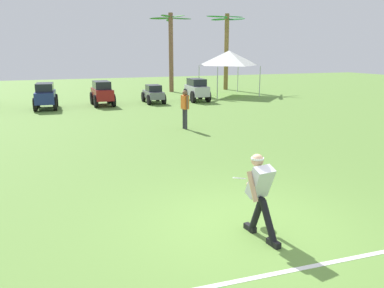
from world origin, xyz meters
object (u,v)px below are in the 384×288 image
object	(u,v)px
parked_car_slot_d	(197,89)
palm_tree_far_left	(171,47)
parked_car_slot_b	(102,93)
event_tent	(229,58)
palm_tree_left_of_centre	(226,45)
parked_car_slot_a	(45,95)
teammate_near_sideline	(185,106)
parked_car_slot_c	(153,94)
frisbee_in_flight	(239,178)
frisbee_thrower	(260,192)

from	to	relation	value
parked_car_slot_d	palm_tree_far_left	distance (m)	6.54
parked_car_slot_b	event_tent	xyz separation A→B (m)	(9.26, 2.20, 1.87)
parked_car_slot_b	palm_tree_left_of_centre	world-z (taller)	palm_tree_left_of_centre
parked_car_slot_a	parked_car_slot_b	distance (m)	3.09
palm_tree_far_left	palm_tree_left_of_centre	world-z (taller)	palm_tree_left_of_centre
parked_car_slot_a	parked_car_slot_d	bearing A→B (deg)	1.53
parked_car_slot_a	event_tent	bearing A→B (deg)	11.49
parked_car_slot_a	event_tent	size ratio (longest dim) A/B	0.71
parked_car_slot_d	palm_tree_left_of_centre	bearing A→B (deg)	50.33
teammate_near_sideline	parked_car_slot_c	distance (m)	8.23
parked_car_slot_b	parked_car_slot_d	distance (m)	5.89
parked_car_slot_b	parked_car_slot_d	xyz separation A→B (m)	(5.89, -0.07, 0.00)
frisbee_in_flight	palm_tree_left_of_centre	world-z (taller)	palm_tree_left_of_centre
parked_car_slot_c	event_tent	bearing A→B (deg)	19.69
parked_car_slot_d	teammate_near_sideline	bearing A→B (deg)	-114.85
frisbee_in_flight	parked_car_slot_b	size ratio (longest dim) A/B	0.15
palm_tree_far_left	parked_car_slot_b	bearing A→B (deg)	-136.28
parked_car_slot_b	palm_tree_far_left	size ratio (longest dim) A/B	0.40
parked_car_slot_c	parked_car_slot_d	distance (m)	2.83
palm_tree_far_left	frisbee_thrower	bearing A→B (deg)	-104.53
teammate_near_sideline	palm_tree_far_left	bearing A→B (deg)	74.06
parked_car_slot_c	parked_car_slot_d	xyz separation A→B (m)	(2.83, -0.05, 0.18)
frisbee_in_flight	palm_tree_far_left	xyz separation A→B (m)	(5.89, 22.20, 2.69)
parked_car_slot_b	parked_car_slot_c	bearing A→B (deg)	-0.37
frisbee_in_flight	palm_tree_far_left	world-z (taller)	palm_tree_far_left
frisbee_thrower	parked_car_slot_c	world-z (taller)	frisbee_thrower
palm_tree_far_left	event_tent	size ratio (longest dim) A/B	1.73
palm_tree_far_left	parked_car_slot_a	bearing A→B (deg)	-146.12
event_tent	parked_car_slot_a	bearing A→B (deg)	-168.51
frisbee_thrower	palm_tree_far_left	distance (m)	23.98
parked_car_slot_a	parked_car_slot_d	world-z (taller)	same
parked_car_slot_c	parked_car_slot_d	size ratio (longest dim) A/B	0.92
frisbee_in_flight	teammate_near_sideline	world-z (taller)	teammate_near_sideline
frisbee_in_flight	palm_tree_left_of_centre	xyz separation A→B (m)	(10.62, 22.25, 2.80)
event_tent	parked_car_slot_b	bearing A→B (deg)	-166.65
parked_car_slot_d	palm_tree_far_left	bearing A→B (deg)	87.48
parked_car_slot_a	frisbee_thrower	bearing A→B (deg)	-79.08
palm_tree_far_left	parked_car_slot_d	bearing A→B (deg)	-92.52
parked_car_slot_c	teammate_near_sideline	bearing A→B (deg)	-96.50
teammate_near_sideline	parked_car_slot_d	world-z (taller)	teammate_near_sideline
parked_car_slot_a	parked_car_slot_c	world-z (taller)	parked_car_slot_a
frisbee_in_flight	parked_car_slot_a	size ratio (longest dim) A/B	0.15
frisbee_thrower	teammate_near_sideline	distance (m)	9.21
parked_car_slot_a	parked_car_slot_c	size ratio (longest dim) A/B	1.08
teammate_near_sideline	parked_car_slot_c	world-z (taller)	teammate_near_sideline
frisbee_thrower	teammate_near_sideline	world-z (taller)	teammate_near_sideline
teammate_near_sideline	parked_car_slot_b	distance (m)	8.46
frisbee_thrower	event_tent	distance (m)	21.48
palm_tree_left_of_centre	teammate_near_sideline	bearing A→B (deg)	-121.76
palm_tree_far_left	event_tent	bearing A→B (deg)	-49.95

